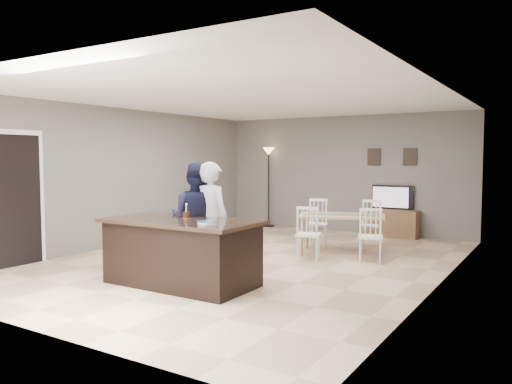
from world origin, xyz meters
The scene contains 14 objects.
floor centered at (0.00, 0.00, 0.00)m, with size 8.00×8.00×0.00m, color #D1AB86.
room_shell centered at (0.00, 0.00, 1.68)m, with size 8.00×8.00×8.00m.
kitchen_island centered at (0.00, -1.80, 0.45)m, with size 2.15×1.10×0.90m.
tv_console centered at (1.20, 3.77, 0.30)m, with size 1.20×0.40×0.60m, color brown.
television centered at (1.20, 3.84, 0.86)m, with size 0.91×0.12×0.53m, color black.
tv_screen_glow centered at (1.20, 3.76, 0.87)m, with size 0.78×0.78×0.00m, color #CC5816.
picture_frames centered at (1.15, 3.98, 1.75)m, with size 1.10×0.02×0.38m.
doorway centered at (-2.99, -2.30, 1.26)m, with size 0.00×2.10×2.65m.
woman centered at (0.10, -1.25, 0.84)m, with size 0.61×0.40×1.68m, color silver.
man centered at (-0.18, -1.25, 0.84)m, with size 0.81×0.63×1.67m, color #171833.
birthday_cake centered at (-0.01, -1.68, 0.95)m, with size 0.13×0.13×0.21m.
plate_stack centered at (0.61, -2.01, 0.92)m, with size 0.26×0.26×0.04m.
dining_table centered at (1.02, 1.43, 0.58)m, with size 1.89×2.06×0.92m.
floor_lamp centered at (-1.89, 3.79, 1.54)m, with size 0.30×0.30×1.99m.
Camera 1 is at (4.40, -6.99, 1.74)m, focal length 35.00 mm.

